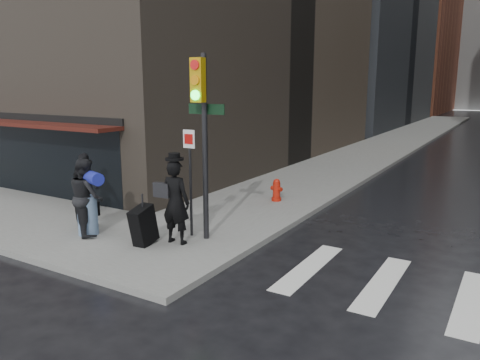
# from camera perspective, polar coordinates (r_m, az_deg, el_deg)

# --- Properties ---
(ground) EXTENTS (140.00, 140.00, 0.00)m
(ground) POSITION_cam_1_polar(r_m,az_deg,el_deg) (11.42, -10.29, -8.66)
(ground) COLOR black
(ground) RESTS_ON ground
(sidewalk_left) EXTENTS (4.00, 50.00, 0.15)m
(sidewalk_left) POSITION_cam_1_polar(r_m,az_deg,el_deg) (35.92, 19.37, 4.84)
(sidewalk_left) COLOR slate
(sidewalk_left) RESTS_ON ground
(bldg_left_far) EXTENTS (22.00, 20.00, 26.00)m
(bldg_left_far) POSITION_cam_1_polar(r_m,az_deg,el_deg) (73.40, 15.59, 18.34)
(bldg_left_far) COLOR brown
(bldg_left_far) RESTS_ON ground
(storefront) EXTENTS (8.40, 1.11, 2.83)m
(storefront) POSITION_cam_1_polar(r_m,az_deg,el_deg) (17.39, -23.94, 3.71)
(storefront) COLOR black
(storefront) RESTS_ON ground
(man_overcoat) EXTENTS (1.16, 1.20, 2.24)m
(man_overcoat) POSITION_cam_1_polar(r_m,az_deg,el_deg) (11.25, -8.66, -3.08)
(man_overcoat) COLOR black
(man_overcoat) RESTS_ON ground
(man_jeans) EXTENTS (1.32, 1.24, 1.97)m
(man_jeans) POSITION_cam_1_polar(r_m,az_deg,el_deg) (12.40, -18.17, -1.93)
(man_jeans) COLOR black
(man_jeans) RESTS_ON ground
(man_greycoat) EXTENTS (1.11, 0.51, 1.85)m
(man_greycoat) POSITION_cam_1_polar(r_m,az_deg,el_deg) (14.14, -18.34, -0.58)
(man_greycoat) COLOR black
(man_greycoat) RESTS_ON ground
(traffic_light) EXTENTS (1.12, 0.49, 4.47)m
(traffic_light) POSITION_cam_1_polar(r_m,az_deg,el_deg) (11.14, -4.80, 7.02)
(traffic_light) COLOR black
(traffic_light) RESTS_ON ground
(fire_hydrant) EXTENTS (0.42, 0.32, 0.74)m
(fire_hydrant) POSITION_cam_1_polar(r_m,az_deg,el_deg) (15.39, 4.47, -1.33)
(fire_hydrant) COLOR #AB190A
(fire_hydrant) RESTS_ON ground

